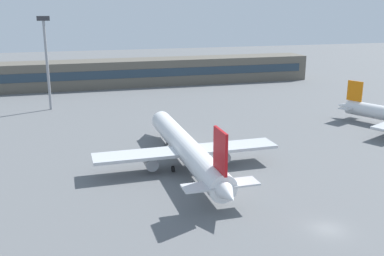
{
  "coord_description": "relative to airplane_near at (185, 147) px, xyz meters",
  "views": [
    {
      "loc": [
        -30.15,
        -43.65,
        27.22
      ],
      "look_at": [
        -6.43,
        40.0,
        3.0
      ],
      "focal_mm": 41.37,
      "sensor_mm": 36.0,
      "label": 1
    }
  ],
  "objects": [
    {
      "name": "floodlight_tower_west",
      "position": [
        -23.67,
        51.89,
        10.81
      ],
      "size": [
        3.2,
        0.8,
        24.55
      ],
      "color": "gray",
      "rests_on": "ground_plane"
    },
    {
      "name": "terminal_building",
      "position": [
        11.41,
        83.03,
        1.04
      ],
      "size": [
        112.17,
        12.13,
        9.0
      ],
      "color": "#5B564C",
      "rests_on": "ground_plane"
    },
    {
      "name": "ground_plane",
      "position": [
        11.41,
        13.0,
        -3.46
      ],
      "size": [
        400.0,
        400.0,
        0.0
      ],
      "primitive_type": "plane",
      "color": "slate"
    },
    {
      "name": "airplane_near",
      "position": [
        0.0,
        0.0,
        0.0
      ],
      "size": [
        31.91,
        45.93,
        11.36
      ],
      "color": "white",
      "rests_on": "ground_plane"
    }
  ]
}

